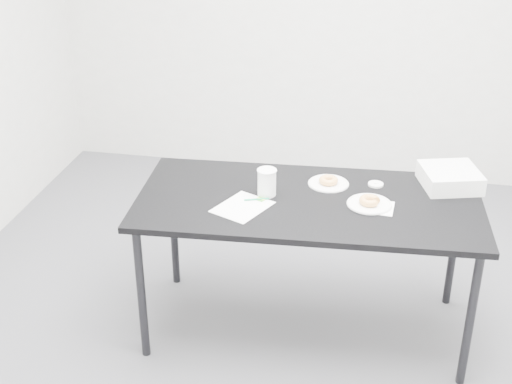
% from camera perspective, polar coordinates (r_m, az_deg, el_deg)
% --- Properties ---
extents(floor, '(4.00, 4.00, 0.00)m').
position_cam_1_polar(floor, '(4.05, 1.46, -10.09)').
color(floor, '#515157').
rests_on(floor, ground).
extents(wall_back, '(4.00, 0.02, 2.70)m').
position_cam_1_polar(wall_back, '(5.33, 5.39, 15.04)').
color(wall_back, silver).
rests_on(wall_back, floor).
extents(table, '(1.77, 0.91, 0.79)m').
position_cam_1_polar(table, '(3.60, 4.21, -1.46)').
color(table, black).
rests_on(table, floor).
extents(scorecard, '(0.31, 0.34, 0.00)m').
position_cam_1_polar(scorecard, '(3.50, -1.10, -1.20)').
color(scorecard, white).
rests_on(scorecard, table).
extents(logo_patch, '(0.06, 0.06, 0.00)m').
position_cam_1_polar(logo_patch, '(3.56, 0.39, -0.57)').
color(logo_patch, green).
rests_on(logo_patch, scorecard).
extents(pen, '(0.12, 0.05, 0.01)m').
position_cam_1_polar(pen, '(3.56, 0.05, -0.58)').
color(pen, '#0B7F50').
rests_on(pen, scorecard).
extents(napkin, '(0.16, 0.16, 0.00)m').
position_cam_1_polar(napkin, '(3.54, 9.70, -1.22)').
color(napkin, white).
rests_on(napkin, table).
extents(plate_near, '(0.22, 0.22, 0.01)m').
position_cam_1_polar(plate_near, '(3.56, 9.06, -0.97)').
color(plate_near, silver).
rests_on(plate_near, napkin).
extents(donut_near, '(0.12, 0.12, 0.03)m').
position_cam_1_polar(donut_near, '(3.55, 9.08, -0.68)').
color(donut_near, '#E59348').
rests_on(donut_near, plate_near).
extents(plate_far, '(0.21, 0.21, 0.01)m').
position_cam_1_polar(plate_far, '(3.74, 5.81, 0.67)').
color(plate_far, silver).
rests_on(plate_far, table).
extents(donut_far, '(0.11, 0.11, 0.03)m').
position_cam_1_polar(donut_far, '(3.73, 5.83, 0.94)').
color(donut_far, '#E59348').
rests_on(donut_far, plate_far).
extents(coffee_cup, '(0.09, 0.09, 0.14)m').
position_cam_1_polar(coffee_cup, '(3.59, 0.87, 0.79)').
color(coffee_cup, white).
rests_on(coffee_cup, table).
extents(cup_lid, '(0.08, 0.08, 0.01)m').
position_cam_1_polar(cup_lid, '(3.76, 9.55, 0.61)').
color(cup_lid, silver).
rests_on(cup_lid, table).
extents(bakery_box, '(0.35, 0.35, 0.09)m').
position_cam_1_polar(bakery_box, '(3.82, 15.26, 1.11)').
color(bakery_box, silver).
rests_on(bakery_box, table).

